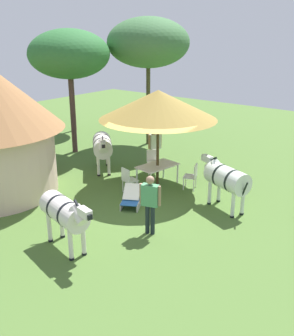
{
  "coord_description": "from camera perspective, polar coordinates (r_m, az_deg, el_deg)",
  "views": [
    {
      "loc": [
        -8.94,
        -7.31,
        5.31
      ],
      "look_at": [
        0.56,
        0.19,
        1.0
      ],
      "focal_mm": 42.03,
      "sensor_mm": 36.0,
      "label": 1
    }
  ],
  "objects": [
    {
      "name": "patio_chair_west_end",
      "position": [
        13.27,
        -2.75,
        -1.56
      ],
      "size": [
        0.52,
        0.53,
        0.9
      ],
      "rotation": [
        0.0,
        0.0,
        -1.83
      ],
      "color": "silver",
      "rests_on": "ground_plane"
    },
    {
      "name": "patio_chair_near_hut",
      "position": [
        13.7,
        6.61,
        -0.99
      ],
      "size": [
        0.56,
        0.55,
        0.9
      ],
      "rotation": [
        0.0,
        0.0,
        0.35
      ],
      "color": "silver",
      "rests_on": "ground_plane"
    },
    {
      "name": "standing_watcher",
      "position": [
        10.48,
        0.45,
        -4.6
      ],
      "size": [
        0.34,
        0.58,
        1.68
      ],
      "rotation": [
        0.0,
        0.0,
        -1.26
      ],
      "color": "black",
      "rests_on": "ground_plane"
    },
    {
      "name": "acacia_tree_left_background",
      "position": [
        21.54,
        -11.03,
        15.66
      ],
      "size": [
        2.65,
        2.65,
        4.77
      ],
      "color": "brown",
      "rests_on": "ground_plane"
    },
    {
      "name": "acacia_tree_right_background",
      "position": [
        18.51,
        0.19,
        17.71
      ],
      "size": [
        3.73,
        3.73,
        5.83
      ],
      "color": "#444025",
      "rests_on": "ground_plane"
    },
    {
      "name": "striped_lounge_chair",
      "position": [
        12.33,
        -2.35,
        -4.6
      ],
      "size": [
        0.95,
        0.85,
        0.65
      ],
      "rotation": [
        0.0,
        0.0,
        2.07
      ],
      "color": "#2A63B6",
      "rests_on": "ground_plane"
    },
    {
      "name": "guest_beside_umbrella",
      "position": [
        15.45,
        1.16,
        3.44
      ],
      "size": [
        0.56,
        0.37,
        1.68
      ],
      "rotation": [
        0.0,
        0.0,
        5.89
      ],
      "color": "black",
      "rests_on": "ground_plane"
    },
    {
      "name": "shade_umbrella",
      "position": [
        13.35,
        1.62,
        9.15
      ],
      "size": [
        4.03,
        4.03,
        3.38
      ],
      "color": "#42311A",
      "rests_on": "ground_plane"
    },
    {
      "name": "patio_chair_near_lawn",
      "position": [
        15.16,
        0.82,
        1.19
      ],
      "size": [
        0.61,
        0.61,
        0.9
      ],
      "rotation": [
        0.0,
        0.0,
        -3.92
      ],
      "color": "silver",
      "rests_on": "ground_plane"
    },
    {
      "name": "ground_plane",
      "position": [
        12.71,
        -0.91,
        -5.09
      ],
      "size": [
        36.0,
        36.0,
        0.0
      ],
      "primitive_type": "plane",
      "color": "#4A6B2E"
    },
    {
      "name": "zebra_toward_hut",
      "position": [
        9.96,
        -11.77,
        -6.35
      ],
      "size": [
        0.94,
        2.14,
        1.56
      ],
      "rotation": [
        0.0,
        0.0,
        2.93
      ],
      "color": "silver",
      "rests_on": "ground_plane"
    },
    {
      "name": "patio_dining_table",
      "position": [
        13.93,
        1.53,
        0.09
      ],
      "size": [
        1.57,
        1.05,
        0.74
      ],
      "rotation": [
        0.0,
        0.0,
        -0.15
      ],
      "color": "silver",
      "rests_on": "ground_plane"
    },
    {
      "name": "acacia_tree_far_lawn",
      "position": [
        17.47,
        -11.24,
        15.86
      ],
      "size": [
        3.43,
        3.43,
        5.32
      ],
      "color": "#4A3430",
      "rests_on": "ground_plane"
    },
    {
      "name": "zebra_nearest_camera",
      "position": [
        15.29,
        -6.48,
        3.24
      ],
      "size": [
        1.72,
        1.78,
        1.57
      ],
      "rotation": [
        0.0,
        0.0,
        2.39
      ],
      "color": "silver",
      "rests_on": "ground_plane"
    },
    {
      "name": "zebra_by_umbrella",
      "position": [
        12.18,
        11.37,
        -1.45
      ],
      "size": [
        1.17,
        2.0,
        1.55
      ],
      "rotation": [
        0.0,
        0.0,
        5.9
      ],
      "color": "silver",
      "rests_on": "ground_plane"
    }
  ]
}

